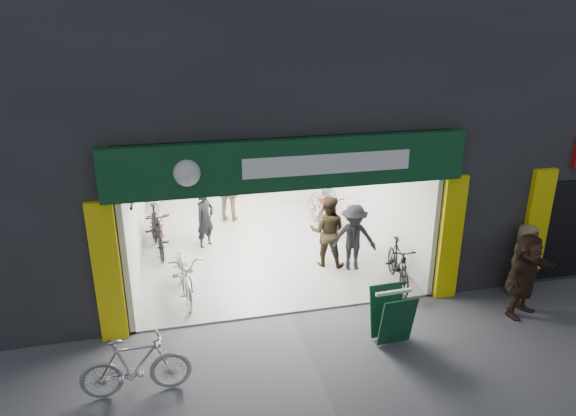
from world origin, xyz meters
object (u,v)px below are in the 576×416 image
object	(u,v)px
bike_left_front	(184,272)
pedestrian_near	(523,260)
bike_right_front	(398,264)
sandwich_board	(392,315)
parked_bike	(136,366)

from	to	relation	value
bike_left_front	pedestrian_near	size ratio (longest dim) A/B	1.29
bike_left_front	bike_right_front	distance (m)	4.49
pedestrian_near	sandwich_board	distance (m)	3.46
bike_left_front	bike_right_front	size ratio (longest dim) A/B	1.20
bike_left_front	parked_bike	xyz separation A→B (m)	(-0.85, -2.89, -0.03)
bike_left_front	parked_bike	distance (m)	3.01
sandwich_board	bike_left_front	bearing A→B (deg)	141.73
bike_left_front	sandwich_board	bearing A→B (deg)	-41.05
sandwich_board	bike_right_front	bearing A→B (deg)	59.88
pedestrian_near	sandwich_board	xyz separation A→B (m)	(-3.31, -0.97, -0.24)
pedestrian_near	sandwich_board	world-z (taller)	pedestrian_near
bike_left_front	pedestrian_near	xyz separation A→B (m)	(6.77, -1.55, 0.25)
bike_left_front	bike_right_front	xyz separation A→B (m)	(4.45, -0.65, -0.02)
bike_right_front	bike_left_front	bearing A→B (deg)	-178.07
sandwich_board	pedestrian_near	bearing A→B (deg)	13.98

